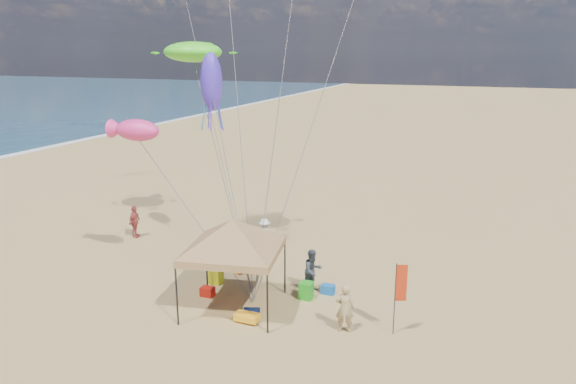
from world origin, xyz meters
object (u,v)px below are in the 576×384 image
(cooler_red, at_px, (208,292))
(person_near_b, at_px, (313,271))
(canopy_tent, at_px, (233,223))
(person_near_a, at_px, (345,308))
(person_far_a, at_px, (135,222))
(feather_flag, at_px, (400,287))
(chair_green, at_px, (306,290))
(person_near_c, at_px, (264,235))
(beach_cart, at_px, (247,317))
(chair_yellow, at_px, (216,275))
(cooler_blue, at_px, (328,289))

(cooler_red, distance_m, person_near_b, 4.40)
(canopy_tent, bearing_deg, person_near_b, 47.87)
(person_near_a, xyz_separation_m, person_far_a, (-13.19, 5.74, -0.03))
(feather_flag, distance_m, person_near_a, 2.09)
(chair_green, xyz_separation_m, person_far_a, (-11.04, 3.73, 0.52))
(cooler_red, xyz_separation_m, person_near_a, (5.99, -0.76, 0.71))
(canopy_tent, bearing_deg, person_near_c, 103.12)
(beach_cart, distance_m, person_near_a, 3.66)
(beach_cart, distance_m, person_far_a, 11.60)
(chair_yellow, bearing_deg, canopy_tent, -44.98)
(chair_green, bearing_deg, cooler_blue, 48.17)
(cooler_red, height_order, person_near_a, person_near_a)
(cooler_blue, relative_size, person_far_a, 0.31)
(canopy_tent, distance_m, cooler_red, 3.67)
(chair_green, xyz_separation_m, chair_yellow, (-4.13, 0.02, 0.00))
(beach_cart, bearing_deg, person_near_a, 10.35)
(person_near_a, bearing_deg, cooler_blue, -80.35)
(beach_cart, bearing_deg, chair_green, 62.45)
(chair_yellow, distance_m, beach_cart, 3.83)
(cooler_blue, bearing_deg, cooler_red, -156.02)
(feather_flag, bearing_deg, canopy_tent, -177.48)
(feather_flag, height_order, cooler_red, feather_flag)
(chair_green, bearing_deg, canopy_tent, -142.24)
(cooler_blue, height_order, person_far_a, person_far_a)
(feather_flag, xyz_separation_m, person_near_c, (-7.72, 5.91, -0.97))
(canopy_tent, relative_size, person_near_c, 3.99)
(cooler_red, distance_m, person_near_a, 6.08)
(beach_cart, bearing_deg, chair_yellow, 135.75)
(chair_green, distance_m, person_far_a, 11.67)
(chair_green, relative_size, person_far_a, 0.40)
(person_near_a, bearing_deg, person_near_c, -65.47)
(person_near_c, distance_m, person_far_a, 7.31)
(chair_green, relative_size, person_near_c, 0.42)
(feather_flag, relative_size, chair_yellow, 3.83)
(canopy_tent, height_order, chair_yellow, canopy_tent)
(feather_flag, distance_m, person_near_c, 9.77)
(cooler_blue, bearing_deg, person_near_b, 179.09)
(chair_green, bearing_deg, person_far_a, 161.34)
(cooler_red, xyz_separation_m, person_far_a, (-7.20, 4.98, 0.68))
(chair_yellow, xyz_separation_m, person_near_b, (4.14, 0.76, 0.56))
(person_near_a, bearing_deg, person_far_a, -41.71)
(person_near_a, distance_m, person_far_a, 14.39)
(person_far_a, bearing_deg, beach_cart, -131.65)
(canopy_tent, height_order, beach_cart, canopy_tent)
(person_near_b, bearing_deg, chair_green, -144.85)
(person_near_b, bearing_deg, cooler_blue, -55.16)
(canopy_tent, bearing_deg, chair_green, 37.76)
(chair_green, height_order, person_far_a, person_far_a)
(chair_yellow, relative_size, person_near_b, 0.38)
(person_near_a, bearing_deg, chair_green, -61.27)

